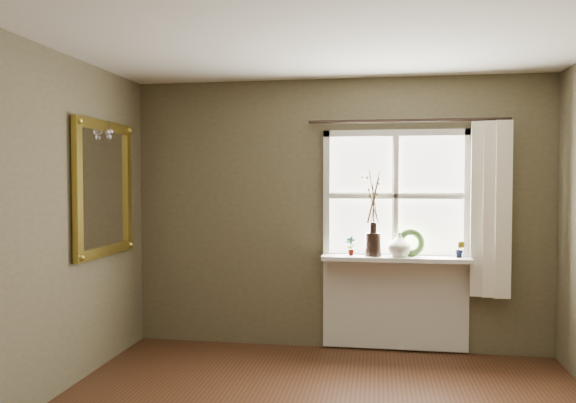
{
  "coord_description": "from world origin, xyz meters",
  "views": [
    {
      "loc": [
        0.38,
        -3.15,
        1.63
      ],
      "look_at": [
        -0.37,
        1.55,
        1.45
      ],
      "focal_mm": 35.0,
      "sensor_mm": 36.0,
      "label": 1
    }
  ],
  "objects_px": {
    "wreath": "(411,246)",
    "gilt_mirror": "(104,188)",
    "cream_vase": "(399,244)",
    "dark_jug": "(373,244)"
  },
  "relations": [
    {
      "from": "wreath",
      "to": "gilt_mirror",
      "type": "bearing_deg",
      "value": -174.47
    },
    {
      "from": "cream_vase",
      "to": "gilt_mirror",
      "type": "relative_size",
      "value": 0.19
    },
    {
      "from": "cream_vase",
      "to": "wreath",
      "type": "bearing_deg",
      "value": 21.03
    },
    {
      "from": "cream_vase",
      "to": "gilt_mirror",
      "type": "height_order",
      "value": "gilt_mirror"
    },
    {
      "from": "cream_vase",
      "to": "gilt_mirror",
      "type": "distance_m",
      "value": 2.7
    },
    {
      "from": "gilt_mirror",
      "to": "wreath",
      "type": "bearing_deg",
      "value": 15.95
    },
    {
      "from": "cream_vase",
      "to": "wreath",
      "type": "relative_size",
      "value": 0.86
    },
    {
      "from": "dark_jug",
      "to": "cream_vase",
      "type": "xyz_separation_m",
      "value": [
        0.24,
        0.0,
        0.0
      ]
    },
    {
      "from": "dark_jug",
      "to": "wreath",
      "type": "xyz_separation_m",
      "value": [
        0.34,
        0.04,
        -0.01
      ]
    },
    {
      "from": "wreath",
      "to": "gilt_mirror",
      "type": "xyz_separation_m",
      "value": [
        -2.65,
        -0.76,
        0.54
      ]
    }
  ]
}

